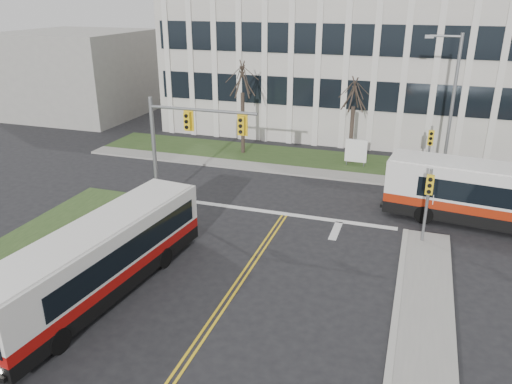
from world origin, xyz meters
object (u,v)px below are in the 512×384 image
object	(u,v)px
bus_main	(100,261)
bus_cross	(506,199)
streetlight	(450,102)
directory_sign	(356,151)
newspaper_box_red	(48,268)

from	to	relation	value
bus_main	bus_cross	world-z (taller)	bus_cross
streetlight	directory_sign	bearing A→B (deg)	166.77
bus_main	newspaper_box_red	bearing A→B (deg)	-178.44
streetlight	newspaper_box_red	world-z (taller)	streetlight
bus_main	directory_sign	bearing A→B (deg)	74.69
bus_main	newspaper_box_red	distance (m)	3.02
directory_sign	bus_main	world-z (taller)	bus_main
bus_main	streetlight	bearing A→B (deg)	59.91
newspaper_box_red	streetlight	bearing A→B (deg)	65.13
bus_main	bus_cross	distance (m)	19.85
bus_main	bus_cross	xyz separation A→B (m)	(16.01, 11.73, 0.12)
directory_sign	newspaper_box_red	size ratio (longest dim) A/B	2.11
bus_main	newspaper_box_red	size ratio (longest dim) A/B	11.54
bus_cross	streetlight	bearing A→B (deg)	-146.62
streetlight	directory_sign	distance (m)	6.96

